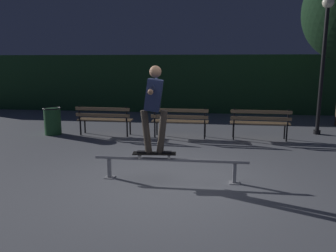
{
  "coord_description": "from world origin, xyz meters",
  "views": [
    {
      "loc": [
        0.68,
        -5.61,
        2.13
      ],
      "look_at": [
        -0.15,
        0.9,
        0.85
      ],
      "focal_mm": 35.48,
      "sensor_mm": 36.0,
      "label": 1
    }
  ],
  "objects_px": {
    "park_bench_left_center": "(180,119)",
    "park_bench_right_center": "(260,121)",
    "park_bench_leftmost": "(104,117)",
    "skateboarder": "(154,102)",
    "lamp_post_right": "(324,49)",
    "skateboard": "(154,154)",
    "trash_can": "(53,121)",
    "grind_rail": "(170,163)"
  },
  "relations": [
    {
      "from": "grind_rail",
      "to": "park_bench_left_center",
      "type": "distance_m",
      "value": 3.46
    },
    {
      "from": "skateboard",
      "to": "park_bench_left_center",
      "type": "relative_size",
      "value": 0.49
    },
    {
      "from": "skateboarder",
      "to": "park_bench_leftmost",
      "type": "relative_size",
      "value": 0.97
    },
    {
      "from": "park_bench_left_center",
      "to": "park_bench_right_center",
      "type": "height_order",
      "value": "same"
    },
    {
      "from": "park_bench_leftmost",
      "to": "park_bench_right_center",
      "type": "xyz_separation_m",
      "value": [
        4.4,
        0.0,
        0.0
      ]
    },
    {
      "from": "park_bench_leftmost",
      "to": "park_bench_right_center",
      "type": "height_order",
      "value": "same"
    },
    {
      "from": "park_bench_leftmost",
      "to": "park_bench_left_center",
      "type": "xyz_separation_m",
      "value": [
        2.2,
        0.0,
        0.0
      ]
    },
    {
      "from": "skateboarder",
      "to": "grind_rail",
      "type": "bearing_deg",
      "value": -0.05
    },
    {
      "from": "lamp_post_right",
      "to": "trash_can",
      "type": "height_order",
      "value": "lamp_post_right"
    },
    {
      "from": "lamp_post_right",
      "to": "skateboarder",
      "type": "bearing_deg",
      "value": -133.13
    },
    {
      "from": "grind_rail",
      "to": "trash_can",
      "type": "relative_size",
      "value": 3.49
    },
    {
      "from": "park_bench_right_center",
      "to": "lamp_post_right",
      "type": "bearing_deg",
      "value": 28.52
    },
    {
      "from": "park_bench_left_center",
      "to": "lamp_post_right",
      "type": "distance_m",
      "value": 4.57
    },
    {
      "from": "lamp_post_right",
      "to": "trash_can",
      "type": "relative_size",
      "value": 4.88
    },
    {
      "from": "grind_rail",
      "to": "skateboarder",
      "type": "distance_m",
      "value": 1.14
    },
    {
      "from": "park_bench_left_center",
      "to": "park_bench_right_center",
      "type": "bearing_deg",
      "value": 0.0
    },
    {
      "from": "grind_rail",
      "to": "trash_can",
      "type": "height_order",
      "value": "trash_can"
    },
    {
      "from": "trash_can",
      "to": "lamp_post_right",
      "type": "bearing_deg",
      "value": 7.51
    },
    {
      "from": "park_bench_leftmost",
      "to": "skateboard",
      "type": "bearing_deg",
      "value": -59.21
    },
    {
      "from": "skateboarder",
      "to": "trash_can",
      "type": "distance_m",
      "value": 5.08
    },
    {
      "from": "park_bench_left_center",
      "to": "park_bench_leftmost",
      "type": "bearing_deg",
      "value": 180.0
    },
    {
      "from": "grind_rail",
      "to": "skateboarder",
      "type": "height_order",
      "value": "skateboarder"
    },
    {
      "from": "grind_rail",
      "to": "trash_can",
      "type": "xyz_separation_m",
      "value": [
        -3.92,
        3.41,
        0.09
      ]
    },
    {
      "from": "skateboard",
      "to": "park_bench_right_center",
      "type": "distance_m",
      "value": 4.17
    },
    {
      "from": "park_bench_right_center",
      "to": "skateboard",
      "type": "bearing_deg",
      "value": -124.21
    },
    {
      "from": "skateboarder",
      "to": "park_bench_right_center",
      "type": "bearing_deg",
      "value": 55.82
    },
    {
      "from": "grind_rail",
      "to": "trash_can",
      "type": "bearing_deg",
      "value": 138.94
    },
    {
      "from": "grind_rail",
      "to": "lamp_post_right",
      "type": "bearing_deg",
      "value": 48.94
    },
    {
      "from": "park_bench_leftmost",
      "to": "skateboarder",
      "type": "bearing_deg",
      "value": -59.18
    },
    {
      "from": "grind_rail",
      "to": "park_bench_leftmost",
      "type": "distance_m",
      "value": 4.18
    },
    {
      "from": "park_bench_left_center",
      "to": "skateboard",
      "type": "bearing_deg",
      "value": -92.41
    },
    {
      "from": "grind_rail",
      "to": "skateboarder",
      "type": "xyz_separation_m",
      "value": [
        -0.29,
        0.0,
        1.1
      ]
    },
    {
      "from": "skateboarder",
      "to": "lamp_post_right",
      "type": "height_order",
      "value": "lamp_post_right"
    },
    {
      "from": "park_bench_leftmost",
      "to": "park_bench_right_center",
      "type": "distance_m",
      "value": 4.4
    },
    {
      "from": "lamp_post_right",
      "to": "trash_can",
      "type": "bearing_deg",
      "value": -172.49
    },
    {
      "from": "park_bench_right_center",
      "to": "park_bench_leftmost",
      "type": "bearing_deg",
      "value": 180.0
    },
    {
      "from": "skateboard",
      "to": "park_bench_left_center",
      "type": "height_order",
      "value": "park_bench_left_center"
    },
    {
      "from": "park_bench_leftmost",
      "to": "park_bench_right_center",
      "type": "bearing_deg",
      "value": 0.0
    },
    {
      "from": "skateboarder",
      "to": "park_bench_leftmost",
      "type": "bearing_deg",
      "value": 120.82
    },
    {
      "from": "skateboard",
      "to": "skateboarder",
      "type": "relative_size",
      "value": 0.51
    },
    {
      "from": "park_bench_right_center",
      "to": "lamp_post_right",
      "type": "distance_m",
      "value": 2.83
    },
    {
      "from": "skateboarder",
      "to": "lamp_post_right",
      "type": "xyz_separation_m",
      "value": [
        4.16,
        4.44,
        1.05
      ]
    }
  ]
}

